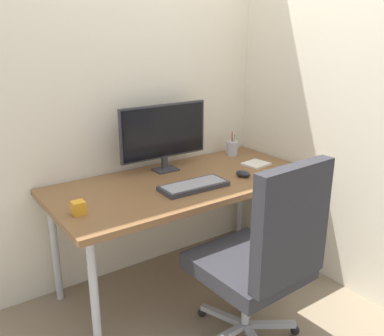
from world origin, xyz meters
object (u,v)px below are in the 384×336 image
(keyboard, at_px, (194,186))
(mouse, at_px, (243,174))
(office_chair, at_px, (264,254))
(desk_clamp_accessory, at_px, (79,208))
(notebook, at_px, (256,164))
(pen_holder, at_px, (232,148))
(monitor, at_px, (164,133))

(keyboard, height_order, mouse, mouse)
(office_chair, bearing_deg, desk_clamp_accessory, 138.98)
(notebook, relative_size, desk_clamp_accessory, 2.39)
(pen_holder, relative_size, desk_clamp_accessory, 2.50)
(monitor, distance_m, pen_holder, 0.62)
(keyboard, bearing_deg, notebook, 11.30)
(office_chair, height_order, mouse, office_chair)
(keyboard, relative_size, mouse, 4.07)
(mouse, height_order, desk_clamp_accessory, desk_clamp_accessory)
(office_chair, xyz_separation_m, monitor, (0.02, 0.95, 0.42))
(notebook, bearing_deg, pen_holder, 77.39)
(monitor, distance_m, notebook, 0.67)
(keyboard, distance_m, desk_clamp_accessory, 0.68)
(desk_clamp_accessory, bearing_deg, mouse, -2.51)
(office_chair, distance_m, pen_holder, 1.17)
(office_chair, bearing_deg, notebook, 49.87)
(keyboard, bearing_deg, pen_holder, 32.63)
(monitor, bearing_deg, notebook, -24.75)
(monitor, bearing_deg, desk_clamp_accessory, -153.93)
(mouse, relative_size, pen_holder, 0.59)
(monitor, bearing_deg, keyboard, -95.40)
(notebook, bearing_deg, desk_clamp_accessory, 176.23)
(mouse, bearing_deg, notebook, 15.96)
(mouse, xyz_separation_m, pen_holder, (0.26, 0.41, 0.03))
(mouse, bearing_deg, office_chair, -135.59)
(office_chair, distance_m, notebook, 0.92)
(monitor, height_order, notebook, monitor)
(notebook, xyz_separation_m, desk_clamp_accessory, (-1.28, -0.09, 0.03))
(desk_clamp_accessory, bearing_deg, monitor, 26.07)
(mouse, bearing_deg, keyboard, 164.39)
(monitor, distance_m, mouse, 0.57)
(desk_clamp_accessory, bearing_deg, pen_holder, 15.78)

